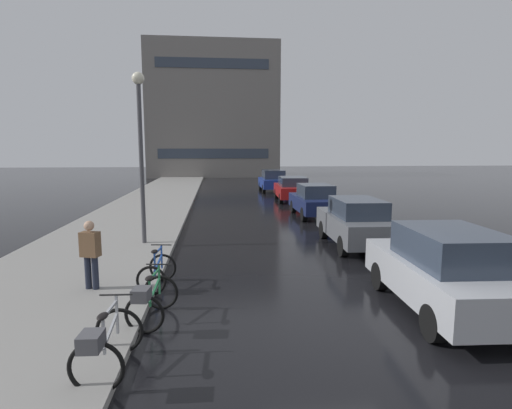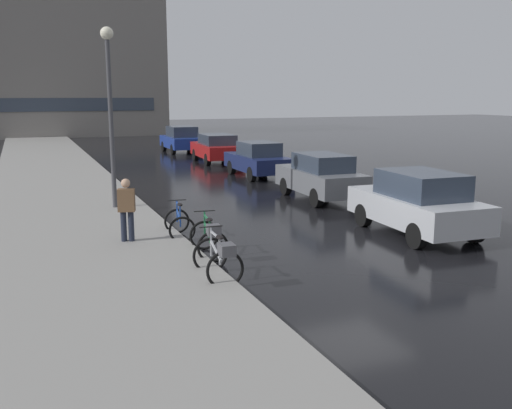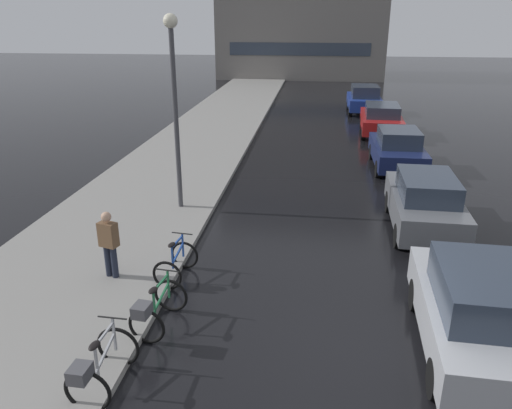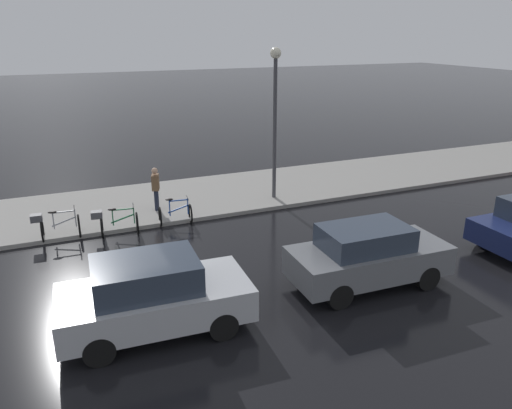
# 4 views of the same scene
# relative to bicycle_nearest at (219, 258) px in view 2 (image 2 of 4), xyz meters

# --- Properties ---
(ground_plane) EXTENTS (140.00, 140.00, 0.00)m
(ground_plane) POSITION_rel_bicycle_nearest_xyz_m (3.79, 1.18, -0.50)
(ground_plane) COLOR black
(sidewalk_kerb) EXTENTS (4.80, 60.00, 0.14)m
(sidewalk_kerb) POSITION_rel_bicycle_nearest_xyz_m (-2.21, 11.18, -0.43)
(sidewalk_kerb) COLOR gray
(sidewalk_kerb) RESTS_ON ground
(bicycle_nearest) EXTENTS (0.81, 1.42, 1.02)m
(bicycle_nearest) POSITION_rel_bicycle_nearest_xyz_m (0.00, 0.00, 0.00)
(bicycle_nearest) COLOR black
(bicycle_nearest) RESTS_ON ground
(bicycle_second) EXTENTS (0.86, 1.47, 0.98)m
(bicycle_second) POSITION_rel_bicycle_nearest_xyz_m (0.35, 1.73, -0.02)
(bicycle_second) COLOR black
(bicycle_second) RESTS_ON ground
(bicycle_third) EXTENTS (0.81, 1.15, 0.96)m
(bicycle_third) POSITION_rel_bicycle_nearest_xyz_m (0.19, 3.76, -0.12)
(bicycle_third) COLOR black
(bicycle_third) RESTS_ON ground
(car_silver) EXTENTS (2.10, 4.17, 1.70)m
(car_silver) POSITION_rel_bicycle_nearest_xyz_m (6.13, 1.75, 0.35)
(car_silver) COLOR #B2B5BA
(car_silver) RESTS_ON ground
(car_grey) EXTENTS (1.86, 4.15, 1.63)m
(car_grey) POSITION_rel_bicycle_nearest_xyz_m (6.22, 7.22, 0.33)
(car_grey) COLOR slate
(car_grey) RESTS_ON ground
(car_navy) EXTENTS (1.81, 4.10, 1.58)m
(car_navy) POSITION_rel_bicycle_nearest_xyz_m (6.33, 13.25, 0.29)
(car_navy) COLOR navy
(car_navy) RESTS_ON ground
(car_red) EXTENTS (2.12, 4.37, 1.54)m
(car_red) POSITION_rel_bicycle_nearest_xyz_m (6.38, 19.21, 0.30)
(car_red) COLOR #AD1919
(car_red) RESTS_ON ground
(car_blue) EXTENTS (1.93, 3.92, 1.67)m
(car_blue) POSITION_rel_bicycle_nearest_xyz_m (6.02, 25.19, 0.34)
(car_blue) COLOR navy
(car_blue) RESTS_ON ground
(pedestrian) EXTENTS (0.45, 0.35, 1.68)m
(pedestrian) POSITION_rel_bicycle_nearest_xyz_m (-1.20, 3.43, 0.45)
(pedestrian) COLOR #1E2333
(pedestrian) RESTS_ON ground
(streetlamp) EXTENTS (0.40, 0.40, 5.67)m
(streetlamp) POSITION_rel_bicycle_nearest_xyz_m (-0.83, 7.89, 3.21)
(streetlamp) COLOR #424247
(streetlamp) RESTS_ON ground
(building_facade_main) EXTENTS (15.29, 10.09, 15.50)m
(building_facade_main) POSITION_rel_bicycle_nearest_xyz_m (1.39, 45.51, 7.25)
(building_facade_main) COLOR gray
(building_facade_main) RESTS_ON ground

